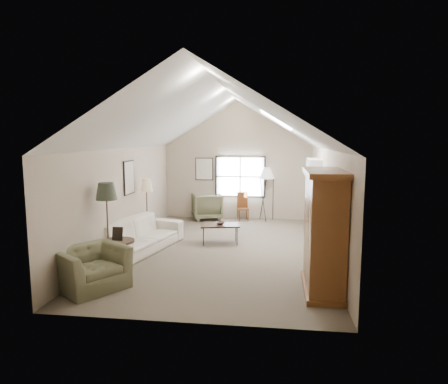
# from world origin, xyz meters

# --- Properties ---
(room_shell) EXTENTS (5.01, 8.01, 4.00)m
(room_shell) POSITION_xyz_m (0.00, 0.00, 3.21)
(room_shell) COLOR brown
(room_shell) RESTS_ON ground
(window) EXTENTS (1.72, 0.08, 1.42)m
(window) POSITION_xyz_m (0.10, 3.96, 1.45)
(window) COLOR black
(window) RESTS_ON room_shell
(skylight) EXTENTS (0.80, 1.20, 0.52)m
(skylight) POSITION_xyz_m (1.30, 0.90, 3.22)
(skylight) COLOR white
(skylight) RESTS_ON room_shell
(wall_art) EXTENTS (1.97, 3.71, 0.88)m
(wall_art) POSITION_xyz_m (-1.88, 1.94, 1.73)
(wall_art) COLOR black
(wall_art) RESTS_ON room_shell
(armoire) EXTENTS (0.60, 1.50, 2.20)m
(armoire) POSITION_xyz_m (2.18, -2.40, 1.10)
(armoire) COLOR brown
(armoire) RESTS_ON ground
(tv_alcove) EXTENTS (0.32, 1.30, 2.10)m
(tv_alcove) POSITION_xyz_m (2.34, 1.60, 1.15)
(tv_alcove) COLOR white
(tv_alcove) RESTS_ON ground
(media_console) EXTENTS (0.34, 1.18, 0.60)m
(media_console) POSITION_xyz_m (2.32, 1.60, 0.30)
(media_console) COLOR #382316
(media_console) RESTS_ON ground
(tv_panel) EXTENTS (0.05, 0.90, 0.55)m
(tv_panel) POSITION_xyz_m (2.32, 1.60, 0.92)
(tv_panel) COLOR black
(tv_panel) RESTS_ON media_console
(sofa) EXTENTS (1.67, 2.87, 0.79)m
(sofa) POSITION_xyz_m (-2.00, -0.33, 0.39)
(sofa) COLOR silver
(sofa) RESTS_ON ground
(armchair_near) EXTENTS (1.53, 1.57, 0.77)m
(armchair_near) POSITION_xyz_m (-2.05, -2.86, 0.38)
(armchair_near) COLOR #6C6C4C
(armchair_near) RESTS_ON ground
(armchair_far) EXTENTS (1.21, 1.23, 0.89)m
(armchair_far) POSITION_xyz_m (-1.02, 3.70, 0.44)
(armchair_far) COLOR #646748
(armchair_far) RESTS_ON ground
(coffee_table) EXTENTS (1.09, 0.73, 0.52)m
(coffee_table) POSITION_xyz_m (-0.13, 0.56, 0.26)
(coffee_table) COLOR #3E2719
(coffee_table) RESTS_ON ground
(bowl) EXTENTS (0.28, 0.28, 0.06)m
(bowl) POSITION_xyz_m (-0.13, 0.56, 0.55)
(bowl) COLOR #321C14
(bowl) RESTS_ON coffee_table
(side_table) EXTENTS (0.82, 0.82, 0.68)m
(side_table) POSITION_xyz_m (-1.90, -1.93, 0.34)
(side_table) COLOR #382716
(side_table) RESTS_ON ground
(side_chair) EXTENTS (0.44, 0.44, 0.93)m
(side_chair) POSITION_xyz_m (0.23, 3.70, 0.47)
(side_chair) COLOR brown
(side_chair) RESTS_ON ground
(tripod_lamp) EXTENTS (0.64, 0.64, 1.82)m
(tripod_lamp) POSITION_xyz_m (1.01, 3.70, 0.91)
(tripod_lamp) COLOR silver
(tripod_lamp) RESTS_ON ground
(dark_lamp) EXTENTS (0.55, 0.55, 1.88)m
(dark_lamp) POSITION_xyz_m (-2.20, -1.73, 0.94)
(dark_lamp) COLOR #262B1E
(dark_lamp) RESTS_ON ground
(tan_lamp) EXTENTS (0.41, 0.41, 1.69)m
(tan_lamp) POSITION_xyz_m (-2.20, 0.87, 0.85)
(tan_lamp) COLOR tan
(tan_lamp) RESTS_ON ground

